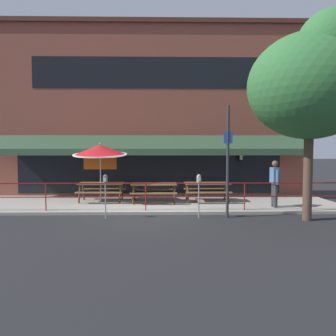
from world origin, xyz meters
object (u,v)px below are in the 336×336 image
at_px(picnic_table_centre, 154,187).
at_px(street_sign_pole, 228,160).
at_px(picnic_table_left, 101,187).
at_px(picnic_table_right, 207,187).
at_px(pedestrian_walking, 275,181).
at_px(patio_umbrella_left, 100,150).
at_px(street_tree_curbside, 315,79).
at_px(parking_meter_far, 199,183).
at_px(parking_meter_near, 105,183).

bearing_deg(picnic_table_centre, street_sign_pole, -44.86).
height_order(picnic_table_left, picnic_table_right, same).
distance_m(picnic_table_left, street_sign_pole, 5.45).
bearing_deg(street_sign_pole, pedestrian_walking, 33.34).
height_order(picnic_table_centre, patio_umbrella_left, patio_umbrella_left).
height_order(picnic_table_left, pedestrian_walking, pedestrian_walking).
relative_size(picnic_table_centre, street_tree_curbside, 0.28).
xyz_separation_m(pedestrian_walking, parking_meter_far, (-2.94, -1.38, 0.09)).
relative_size(patio_umbrella_left, parking_meter_far, 1.69).
xyz_separation_m(parking_meter_far, street_sign_pole, (0.94, 0.07, 0.72)).
height_order(pedestrian_walking, street_sign_pole, street_sign_pole).
height_order(picnic_table_centre, parking_meter_far, parking_meter_far).
xyz_separation_m(picnic_table_centre, street_sign_pole, (2.45, -2.44, 1.17)).
relative_size(picnic_table_left, parking_meter_near, 1.27).
bearing_deg(patio_umbrella_left, picnic_table_left, 90.00).
relative_size(patio_umbrella_left, parking_meter_near, 1.69).
xyz_separation_m(parking_meter_far, street_tree_curbside, (3.47, -0.45, 3.22)).
xyz_separation_m(patio_umbrella_left, parking_meter_near, (0.65, -2.67, -1.03)).
bearing_deg(parking_meter_far, picnic_table_centre, 121.06).
xyz_separation_m(picnic_table_centre, parking_meter_near, (-1.50, -2.53, 0.44)).
height_order(pedestrian_walking, parking_meter_far, pedestrian_walking).
relative_size(picnic_table_right, parking_meter_far, 1.27).
relative_size(street_sign_pole, street_tree_curbside, 0.57).
height_order(picnic_table_right, street_sign_pole, street_sign_pole).
bearing_deg(picnic_table_centre, parking_meter_far, -58.94).
height_order(pedestrian_walking, parking_meter_near, pedestrian_walking).
xyz_separation_m(parking_meter_near, street_sign_pole, (3.95, 0.09, 0.72)).
bearing_deg(parking_meter_near, patio_umbrella_left, 103.74).
height_order(parking_meter_near, street_sign_pole, street_sign_pole).
xyz_separation_m(picnic_table_left, parking_meter_near, (0.65, -2.78, 0.44)).
relative_size(patio_umbrella_left, street_sign_pole, 0.66).
bearing_deg(pedestrian_walking, picnic_table_centre, 165.84).
xyz_separation_m(picnic_table_left, pedestrian_walking, (6.60, -1.38, 0.35)).
bearing_deg(picnic_table_right, patio_umbrella_left, -179.23).
bearing_deg(street_tree_curbside, patio_umbrella_left, 156.50).
distance_m(picnic_table_centre, pedestrian_walking, 4.60).
height_order(patio_umbrella_left, parking_meter_far, patio_umbrella_left).
relative_size(parking_meter_near, street_tree_curbside, 0.22).
relative_size(picnic_table_right, patio_umbrella_left, 0.75).
distance_m(parking_meter_near, street_sign_pole, 4.01).
xyz_separation_m(picnic_table_left, picnic_table_centre, (2.15, -0.26, 0.00)).
xyz_separation_m(picnic_table_left, street_tree_curbside, (7.13, -3.22, 3.66)).
bearing_deg(picnic_table_left, parking_meter_far, -37.06).
bearing_deg(picnic_table_left, street_sign_pole, -30.37).
height_order(parking_meter_far, street_tree_curbside, street_tree_curbside).
bearing_deg(picnic_table_right, street_tree_curbside, -48.08).
relative_size(picnic_table_left, street_tree_curbside, 0.28).
bearing_deg(picnic_table_left, patio_umbrella_left, -90.00).
xyz_separation_m(picnic_table_right, parking_meter_near, (-3.64, -2.73, 0.44)).
distance_m(picnic_table_left, parking_meter_near, 2.89).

